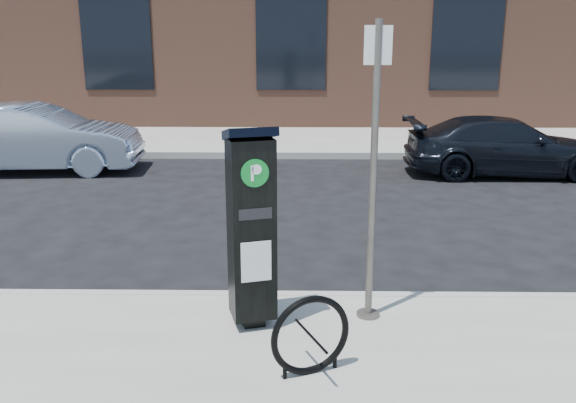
{
  "coord_description": "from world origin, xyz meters",
  "views": [
    {
      "loc": [
        0.19,
        -5.98,
        2.8
      ],
      "look_at": [
        0.09,
        0.5,
        1.02
      ],
      "focal_mm": 38.0,
      "sensor_mm": 36.0,
      "label": 1
    }
  ],
  "objects_px": {
    "bike_rack": "(311,336)",
    "car_dark": "(505,146)",
    "sign_pole": "(373,178)",
    "parking_kiosk": "(251,226)",
    "car_silver": "(35,138)"
  },
  "relations": [
    {
      "from": "bike_rack",
      "to": "car_dark",
      "type": "relative_size",
      "value": 0.17
    },
    {
      "from": "sign_pole",
      "to": "car_dark",
      "type": "distance_m",
      "value": 7.87
    },
    {
      "from": "parking_kiosk",
      "to": "sign_pole",
      "type": "xyz_separation_m",
      "value": [
        1.11,
        0.19,
        0.41
      ]
    },
    {
      "from": "parking_kiosk",
      "to": "bike_rack",
      "type": "height_order",
      "value": "parking_kiosk"
    },
    {
      "from": "sign_pole",
      "to": "car_dark",
      "type": "xyz_separation_m",
      "value": [
        3.58,
        6.95,
        -0.94
      ]
    },
    {
      "from": "bike_rack",
      "to": "car_silver",
      "type": "bearing_deg",
      "value": 101.43
    },
    {
      "from": "sign_pole",
      "to": "bike_rack",
      "type": "height_order",
      "value": "sign_pole"
    },
    {
      "from": "parking_kiosk",
      "to": "bike_rack",
      "type": "bearing_deg",
      "value": -75.55
    },
    {
      "from": "parking_kiosk",
      "to": "sign_pole",
      "type": "distance_m",
      "value": 1.2
    },
    {
      "from": "sign_pole",
      "to": "parking_kiosk",
      "type": "bearing_deg",
      "value": -173.42
    },
    {
      "from": "sign_pole",
      "to": "car_dark",
      "type": "relative_size",
      "value": 0.68
    },
    {
      "from": "sign_pole",
      "to": "car_silver",
      "type": "height_order",
      "value": "sign_pole"
    },
    {
      "from": "sign_pole",
      "to": "bike_rack",
      "type": "relative_size",
      "value": 4.1
    },
    {
      "from": "sign_pole",
      "to": "bike_rack",
      "type": "xyz_separation_m",
      "value": [
        -0.58,
        -1.05,
        -1.05
      ]
    },
    {
      "from": "parking_kiosk",
      "to": "bike_rack",
      "type": "distance_m",
      "value": 1.2
    }
  ]
}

